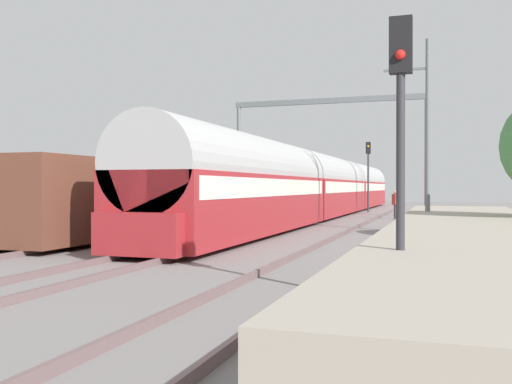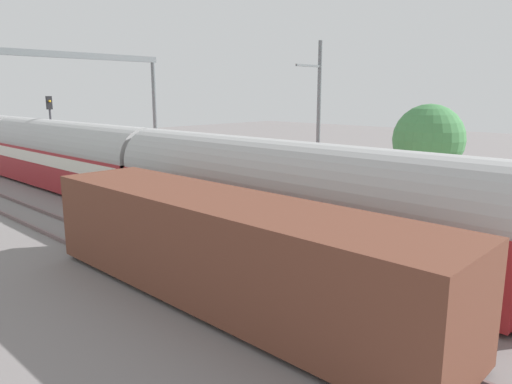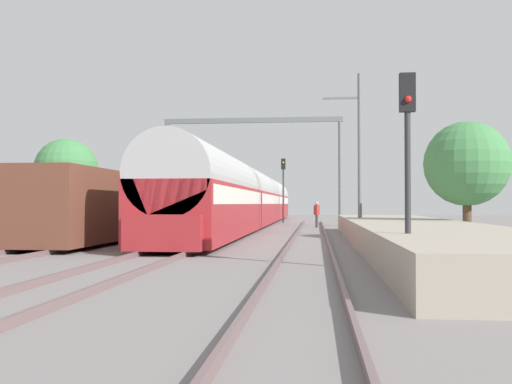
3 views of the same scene
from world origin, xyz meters
The scene contains 13 objects.
ground centered at (0.00, 0.00, 0.00)m, with size 120.00×120.00×0.00m, color gray.
track_far_west centered at (-4.35, 0.00, 0.08)m, with size 1.52×60.00×0.16m.
track_west centered at (0.00, 0.00, 0.08)m, with size 1.52×60.00×0.16m.
track_east centered at (4.35, 0.00, 0.08)m, with size 1.52×60.00×0.16m.
platform centered at (8.17, 2.00, 0.45)m, with size 4.40×28.00×0.90m.
passenger_train centered at (0.00, 21.45, 1.97)m, with size 2.93×49.20×3.82m.
freight_car centered at (-4.35, 3.42, 1.47)m, with size 2.80×13.00×2.70m.
person_crossing centered at (4.66, 18.73, 1.03)m, with size 0.41×0.47×1.73m.
railway_signal_near centered at (6.72, -6.48, 2.98)m, with size 0.36×0.30×4.62m.
railway_signal_far centered at (1.92, 27.91, 3.40)m, with size 0.36×0.30×5.33m.
catenary_gantry centered at (0.00, 21.85, 5.68)m, with size 13.10×0.28×7.86m.
catenary_pole_east_mid centered at (6.70, 8.62, 4.15)m, with size 1.90×0.20×8.00m.
tree_west_background centered at (-12.27, 17.65, 3.89)m, with size 4.23×4.23×6.01m.
Camera 1 is at (7.37, -15.85, 1.91)m, focal length 39.95 mm.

